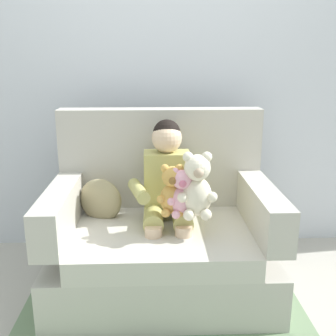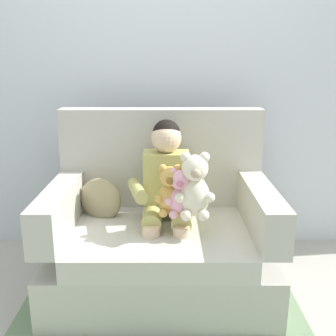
% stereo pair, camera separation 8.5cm
% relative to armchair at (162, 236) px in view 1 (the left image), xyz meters
% --- Properties ---
extents(ground_plane, '(8.00, 8.00, 0.00)m').
position_rel_armchair_xyz_m(ground_plane, '(0.00, -0.05, -0.32)').
color(ground_plane, '#ADA89E').
extents(back_wall, '(6.00, 0.10, 2.60)m').
position_rel_armchair_xyz_m(back_wall, '(0.00, 0.65, 0.98)').
color(back_wall, silver).
rests_on(back_wall, ground).
extents(armchair, '(1.24, 0.84, 1.02)m').
position_rel_armchair_xyz_m(armchair, '(0.00, 0.00, 0.00)').
color(armchair, '#BCB7AD').
rests_on(armchair, ground).
extents(seated_child, '(0.45, 0.39, 0.82)m').
position_rel_armchair_xyz_m(seated_child, '(0.03, 0.01, 0.30)').
color(seated_child, tan).
rests_on(seated_child, armchair).
extents(plush_honey, '(0.16, 0.13, 0.28)m').
position_rel_armchair_xyz_m(plush_honey, '(0.05, -0.15, 0.32)').
color(plush_honey, gold).
rests_on(plush_honey, armchair).
extents(plush_cream, '(0.21, 0.17, 0.35)m').
position_rel_armchair_xyz_m(plush_cream, '(0.18, -0.19, 0.36)').
color(plush_cream, silver).
rests_on(plush_cream, armchair).
extents(plush_pink, '(0.16, 0.13, 0.26)m').
position_rel_armchair_xyz_m(plush_pink, '(0.10, -0.18, 0.32)').
color(plush_pink, '#EAA8BC').
rests_on(plush_pink, armchair).
extents(throw_pillow, '(0.28, 0.19, 0.26)m').
position_rel_armchair_xyz_m(throw_pillow, '(-0.36, 0.10, 0.19)').
color(throw_pillow, '#998C66').
rests_on(throw_pillow, armchair).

